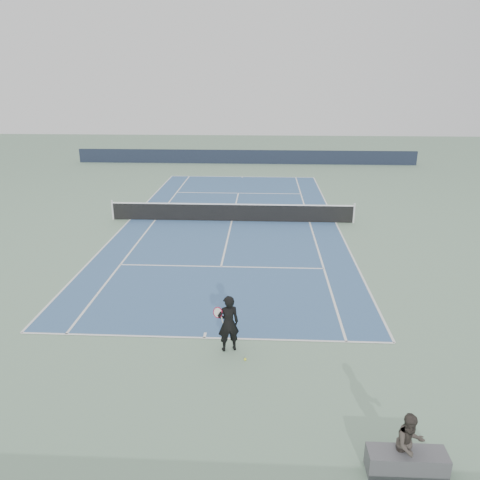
{
  "coord_description": "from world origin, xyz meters",
  "views": [
    {
      "loc": [
        1.66,
        -23.78,
        7.17
      ],
      "look_at": [
        0.76,
        -6.23,
        1.1
      ],
      "focal_mm": 35.0,
      "sensor_mm": 36.0,
      "label": 1
    }
  ],
  "objects_px": {
    "tennis_net": "(232,212)",
    "tennis_ball": "(245,359)",
    "spectator_bench": "(408,453)",
    "tennis_player": "(228,323)"
  },
  "relations": [
    {
      "from": "tennis_player",
      "to": "spectator_bench",
      "type": "bearing_deg",
      "value": -47.95
    },
    {
      "from": "tennis_net",
      "to": "tennis_ball",
      "type": "height_order",
      "value": "tennis_net"
    },
    {
      "from": "tennis_net",
      "to": "tennis_ball",
      "type": "relative_size",
      "value": 175.85
    },
    {
      "from": "tennis_ball",
      "to": "spectator_bench",
      "type": "xyz_separation_m",
      "value": [
        3.23,
        -3.62,
        0.43
      ]
    },
    {
      "from": "tennis_net",
      "to": "tennis_ball",
      "type": "distance_m",
      "value": 13.03
    },
    {
      "from": "tennis_net",
      "to": "tennis_ball",
      "type": "xyz_separation_m",
      "value": [
        1.24,
        -12.96,
        -0.47
      ]
    },
    {
      "from": "tennis_player",
      "to": "spectator_bench",
      "type": "distance_m",
      "value": 5.56
    },
    {
      "from": "spectator_bench",
      "to": "tennis_player",
      "type": "bearing_deg",
      "value": 132.05
    },
    {
      "from": "tennis_net",
      "to": "spectator_bench",
      "type": "distance_m",
      "value": 17.17
    },
    {
      "from": "tennis_net",
      "to": "spectator_bench",
      "type": "relative_size",
      "value": 8.19
    }
  ]
}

